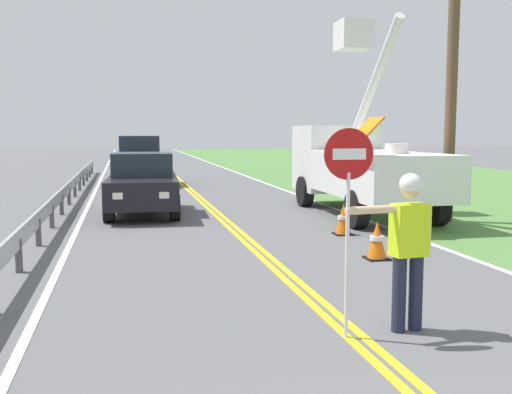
{
  "coord_description": "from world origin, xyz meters",
  "views": [
    {
      "loc": [
        -2.48,
        -1.81,
        2.3
      ],
      "look_at": [
        -0.34,
        7.79,
        1.2
      ],
      "focal_mm": 41.59,
      "sensor_mm": 36.0,
      "label": 1
    }
  ],
  "objects": [
    {
      "name": "grass_verge_right",
      "position": [
        11.6,
        20.0,
        0.0
      ],
      "size": [
        16.0,
        110.0,
        0.01
      ],
      "primitive_type": "cube",
      "color": "#517F3D",
      "rests_on": "ground"
    },
    {
      "name": "centerline_yellow_left",
      "position": [
        -0.09,
        20.0,
        0.01
      ],
      "size": [
        0.11,
        110.0,
        0.01
      ],
      "primitive_type": "cube",
      "color": "yellow",
      "rests_on": "ground"
    },
    {
      "name": "centerline_yellow_right",
      "position": [
        0.09,
        20.0,
        0.01
      ],
      "size": [
        0.11,
        110.0,
        0.01
      ],
      "primitive_type": "cube",
      "color": "yellow",
      "rests_on": "ground"
    },
    {
      "name": "edge_line_right",
      "position": [
        3.6,
        20.0,
        0.01
      ],
      "size": [
        0.12,
        110.0,
        0.01
      ],
      "primitive_type": "cube",
      "color": "silver",
      "rests_on": "ground"
    },
    {
      "name": "edge_line_left",
      "position": [
        -3.6,
        20.0,
        0.01
      ],
      "size": [
        0.12,
        110.0,
        0.01
      ],
      "primitive_type": "cube",
      "color": "silver",
      "rests_on": "ground"
    },
    {
      "name": "flagger_worker",
      "position": [
        0.65,
        4.29,
        1.05
      ],
      "size": [
        1.08,
        0.28,
        1.83
      ],
      "color": "#1E2338",
      "rests_on": "ground"
    },
    {
      "name": "stop_sign_paddle",
      "position": [
        -0.11,
        4.21,
        1.71
      ],
      "size": [
        0.56,
        0.04,
        2.33
      ],
      "color": "silver",
      "rests_on": "ground"
    },
    {
      "name": "utility_bucket_truck",
      "position": [
        3.91,
        13.74,
        1.41
      ],
      "size": [
        2.73,
        6.83,
        5.38
      ],
      "color": "white",
      "rests_on": "ground"
    },
    {
      "name": "oncoming_sedan_nearest",
      "position": [
        -2.0,
        14.74,
        0.83
      ],
      "size": [
        2.08,
        4.19,
        1.7
      ],
      "color": "black",
      "rests_on": "ground"
    },
    {
      "name": "oncoming_suv_second",
      "position": [
        -1.83,
        24.15,
        1.06
      ],
      "size": [
        2.03,
        4.66,
        2.1
      ],
      "color": "black",
      "rests_on": "ground"
    },
    {
      "name": "utility_pole_near",
      "position": [
        5.55,
        11.78,
        4.34
      ],
      "size": [
        1.8,
        0.28,
        8.31
      ],
      "color": "brown",
      "rests_on": "ground"
    },
    {
      "name": "traffic_cone_lead",
      "position": [
        1.92,
        7.95,
        0.34
      ],
      "size": [
        0.4,
        0.4,
        0.7
      ],
      "color": "orange",
      "rests_on": "ground"
    },
    {
      "name": "traffic_cone_mid",
      "position": [
        2.25,
        10.49,
        0.34
      ],
      "size": [
        0.4,
        0.4,
        0.7
      ],
      "color": "orange",
      "rests_on": "ground"
    },
    {
      "name": "guardrail_left_shoulder",
      "position": [
        -4.2,
        16.29,
        0.52
      ],
      "size": [
        0.1,
        32.0,
        0.71
      ],
      "color": "#9EA0A3",
      "rests_on": "ground"
    }
  ]
}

